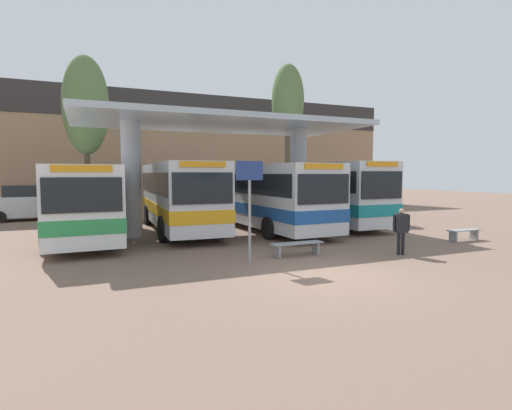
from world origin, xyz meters
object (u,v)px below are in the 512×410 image
Objects in this scene: info_sign_platform at (250,191)px; transit_bus_left_bay at (80,197)px; waiting_bench_near_pillar at (464,233)px; pedestrian_waiting at (401,227)px; transit_bus_far_right_bay at (321,191)px; parked_car_street at (26,203)px; poplar_tree_behind_left at (288,103)px; poplar_tree_behind_right at (86,106)px; transit_bus_right_bay at (260,193)px; transit_bus_center_bay at (179,193)px; waiting_bench_mid_platform at (297,246)px.

transit_bus_left_bay is at bearing 121.63° from info_sign_platform.
pedestrian_waiting reaches higher than waiting_bench_near_pillar.
parked_car_street is (-15.47, 8.56, -0.84)m from transit_bus_far_right_bay.
waiting_bench_near_pillar is at bearing -84.47° from poplar_tree_behind_left.
poplar_tree_behind_right is at bearing 107.08° from info_sign_platform.
transit_bus_left_bay is 9.50m from info_sign_platform.
info_sign_platform is at bearing 62.12° from transit_bus_right_bay.
transit_bus_center_bay is at bearing -4.25° from transit_bus_far_right_bay.
transit_bus_center_bay is 6.86× the size of waiting_bench_near_pillar.
transit_bus_left_bay is 3.74× the size of info_sign_platform.
transit_bus_center_bay is at bearing 178.55° from transit_bus_left_bay.
info_sign_platform is at bearing 120.26° from transit_bus_left_bay.
transit_bus_right_bay is 6.26× the size of waiting_bench_mid_platform.
parked_car_street is (-7.58, 7.96, -0.82)m from transit_bus_center_bay.
waiting_bench_mid_platform is at bearing -62.23° from parked_car_street.
transit_bus_left_bay reaches higher than waiting_bench_near_pillar.
pedestrian_waiting is at bearing -11.23° from info_sign_platform.
poplar_tree_behind_left is at bearing 63.51° from waiting_bench_mid_platform.
transit_bus_far_right_bay is at bearing 179.83° from transit_bus_right_bay.
pedestrian_waiting is at bearing 136.91° from transit_bus_left_bay.
transit_bus_center_bay is at bearing -59.05° from poplar_tree_behind_right.
transit_bus_far_right_bay is at bearing 175.86° from transit_bus_left_bay.
poplar_tree_behind_right is at bearing -22.83° from parked_car_street.
info_sign_platform is 0.74× the size of parked_car_street.
info_sign_platform is (-3.61, -7.37, 0.47)m from transit_bus_right_bay.
info_sign_platform is at bearing -72.92° from poplar_tree_behind_right.
transit_bus_center_bay is at bearing -11.50° from transit_bus_right_bay.
waiting_bench_near_pillar is at bearing 0.00° from waiting_bench_mid_platform.
transit_bus_center_bay is at bearing -148.10° from poplar_tree_behind_left.
transit_bus_far_right_bay is at bearing 45.33° from info_sign_platform.
waiting_bench_near_pillar is 21.59m from poplar_tree_behind_right.
pedestrian_waiting is at bearing -58.31° from poplar_tree_behind_right.
poplar_tree_behind_left reaches higher than parked_car_street.
poplar_tree_behind_right reaches higher than parked_car_street.
pedestrian_waiting is at bearing -20.45° from waiting_bench_mid_platform.
transit_bus_center_bay reaches higher than waiting_bench_mid_platform.
transit_bus_center_bay is 4.16m from transit_bus_right_bay.
transit_bus_center_bay is at bearing -50.76° from parked_car_street.
transit_bus_right_bay is 8.22m from info_sign_platform.
info_sign_platform is (0.49, -8.07, 0.42)m from transit_bus_center_bay.
waiting_bench_mid_platform is 2.69m from info_sign_platform.
transit_bus_right_bay is 1.18× the size of poplar_tree_behind_right.
waiting_bench_near_pillar is 8.03m from waiting_bench_mid_platform.
transit_bus_left_bay reaches higher than pedestrian_waiting.
waiting_bench_mid_platform is at bearing -177.51° from pedestrian_waiting.
transit_bus_left_bay reaches higher than waiting_bench_mid_platform.
pedestrian_waiting is (10.23, -9.12, -0.76)m from transit_bus_left_bay.
transit_bus_far_right_bay reaches higher than parked_car_street.
transit_bus_center_bay reaches higher than info_sign_platform.
transit_bus_far_right_bay reaches higher than transit_bus_left_bay.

